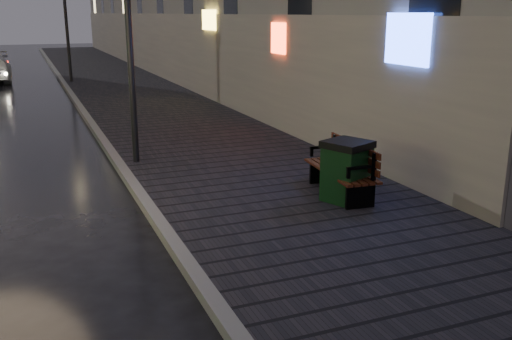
% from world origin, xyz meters
% --- Properties ---
extents(ground, '(120.00, 120.00, 0.00)m').
position_xyz_m(ground, '(0.00, 0.00, 0.00)').
color(ground, black).
rests_on(ground, ground).
extents(sidewalk, '(4.60, 58.00, 0.15)m').
position_xyz_m(sidewalk, '(3.90, 21.00, 0.07)').
color(sidewalk, black).
rests_on(sidewalk, ground).
extents(curb, '(0.20, 58.00, 0.15)m').
position_xyz_m(curb, '(1.50, 21.00, 0.07)').
color(curb, slate).
rests_on(curb, ground).
extents(lamp_near, '(0.36, 0.36, 5.28)m').
position_xyz_m(lamp_near, '(1.85, 6.00, 3.49)').
color(lamp_near, black).
rests_on(lamp_near, sidewalk).
extents(lamp_far, '(0.36, 0.36, 5.28)m').
position_xyz_m(lamp_far, '(1.85, 22.00, 3.49)').
color(lamp_far, black).
rests_on(lamp_far, sidewalk).
extents(bench, '(0.78, 1.88, 0.93)m').
position_xyz_m(bench, '(4.81, 2.31, 0.62)').
color(bench, black).
rests_on(bench, sidewalk).
extents(trash_bin, '(0.89, 0.89, 1.04)m').
position_xyz_m(trash_bin, '(4.65, 1.98, 0.68)').
color(trash_bin, black).
rests_on(trash_bin, sidewalk).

